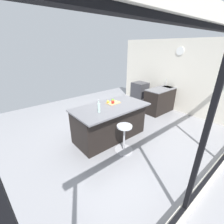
# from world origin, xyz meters

# --- Properties ---
(ground_plane) EXTENTS (7.70, 7.70, 0.00)m
(ground_plane) POSITION_xyz_m (0.00, 0.00, 0.00)
(ground_plane) COLOR gray
(window_panel_rear) EXTENTS (5.92, 0.12, 2.62)m
(window_panel_rear) POSITION_xyz_m (0.00, 2.52, 1.00)
(window_panel_rear) COLOR silver
(window_panel_rear) RESTS_ON ground_plane
(interior_partition_left) EXTENTS (0.15, 5.03, 2.62)m
(interior_partition_left) POSITION_xyz_m (-2.96, 0.00, 1.31)
(interior_partition_left) COLOR silver
(interior_partition_left) RESTS_ON ground_plane
(sink_cabinet) EXTENTS (1.82, 0.60, 1.19)m
(sink_cabinet) POSITION_xyz_m (-2.62, -0.11, 0.46)
(sink_cabinet) COLOR black
(sink_cabinet) RESTS_ON ground_plane
(oven_range) EXTENTS (0.60, 0.61, 0.88)m
(oven_range) POSITION_xyz_m (-2.61, -1.36, 0.44)
(oven_range) COLOR #38383D
(oven_range) RESTS_ON ground_plane
(kitchen_island) EXTENTS (1.99, 1.06, 0.94)m
(kitchen_island) POSITION_xyz_m (0.32, 0.08, 0.47)
(kitchen_island) COLOR black
(kitchen_island) RESTS_ON ground_plane
(stool_by_window) EXTENTS (0.44, 0.44, 0.70)m
(stool_by_window) POSITION_xyz_m (0.45, 0.78, 0.33)
(stool_by_window) COLOR #B7B7BC
(stool_by_window) RESTS_ON ground_plane
(cutting_board) EXTENTS (0.36, 0.24, 0.02)m
(cutting_board) POSITION_xyz_m (0.10, -0.02, 0.95)
(cutting_board) COLOR tan
(cutting_board) RESTS_ON kitchen_island
(apple_red) EXTENTS (0.09, 0.09, 0.09)m
(apple_red) POSITION_xyz_m (0.17, 0.03, 1.00)
(apple_red) COLOR red
(apple_red) RESTS_ON cutting_board
(apple_green) EXTENTS (0.08, 0.08, 0.08)m
(apple_green) POSITION_xyz_m (0.07, -0.09, 1.00)
(apple_green) COLOR #609E2D
(apple_green) RESTS_ON cutting_board
(apple_yellow) EXTENTS (0.08, 0.08, 0.08)m
(apple_yellow) POSITION_xyz_m (0.24, -0.09, 1.00)
(apple_yellow) COLOR gold
(apple_yellow) RESTS_ON cutting_board
(water_bottle) EXTENTS (0.06, 0.06, 0.31)m
(water_bottle) POSITION_xyz_m (0.76, 0.23, 1.06)
(water_bottle) COLOR silver
(water_bottle) RESTS_ON kitchen_island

